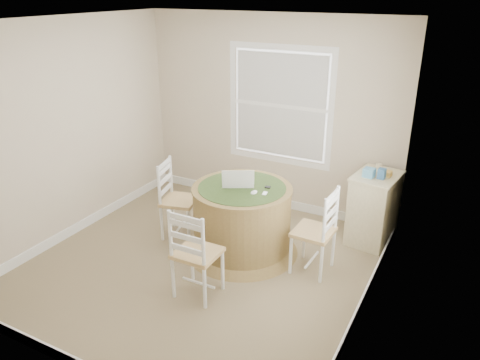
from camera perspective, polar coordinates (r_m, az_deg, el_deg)
The scene contains 14 objects.
room at distance 4.83m, azimuth -2.58°, elevation 3.29°, with size 3.64×3.64×2.64m.
round_table at distance 5.38m, azimuth 0.24°, elevation -4.52°, with size 1.31×1.31×0.82m.
chair_left at distance 5.75m, azimuth -7.39°, elevation -2.46°, with size 0.42×0.40×0.95m, color white, non-canonical shape.
chair_near at distance 4.66m, azimuth -5.23°, elevation -8.80°, with size 0.42×0.40×0.95m, color white, non-canonical shape.
chair_right at distance 5.07m, azimuth 8.96°, elevation -6.20°, with size 0.42×0.40×0.95m, color white, non-canonical shape.
laptop at distance 5.25m, azimuth -0.24°, elevation -0.35°, with size 0.46×0.44×0.25m.
mouse at distance 5.07m, azimuth 1.71°, elevation -1.52°, with size 0.06×0.10×0.04m, color white.
phone at distance 5.07m, azimuth 3.05°, elevation -1.69°, with size 0.04×0.09×0.02m, color #B7BABF.
keys at distance 5.21m, azimuth 3.40°, elevation -0.93°, with size 0.06×0.05×0.03m, color black.
corner_chest at distance 5.83m, azimuth 15.92°, elevation -3.32°, with size 0.57×0.70×0.86m.
tissue_box at distance 5.55m, azimuth 15.33°, elevation 0.84°, with size 0.12×0.12×0.10m, color #5EABD7.
box_yellow at distance 5.65m, azimuth 17.32°, elevation 0.80°, with size 0.15×0.10×0.06m, color gold.
box_blue at distance 5.53m, azimuth 16.93°, elevation 0.69°, with size 0.08×0.08×0.12m, color #35679F.
cup_cream at distance 5.78m, azimuth 16.57°, elevation 1.54°, with size 0.07×0.07×0.09m, color beige.
Camera 1 is at (2.48, -3.76, 2.90)m, focal length 35.00 mm.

